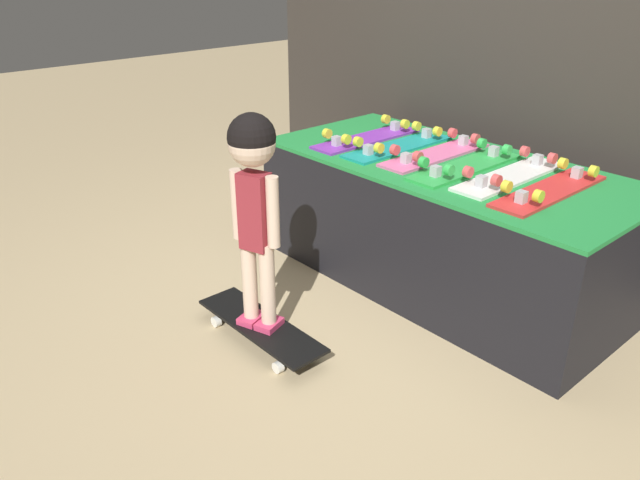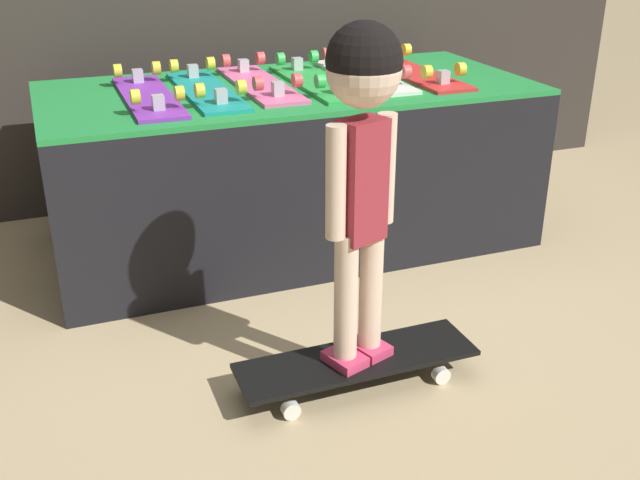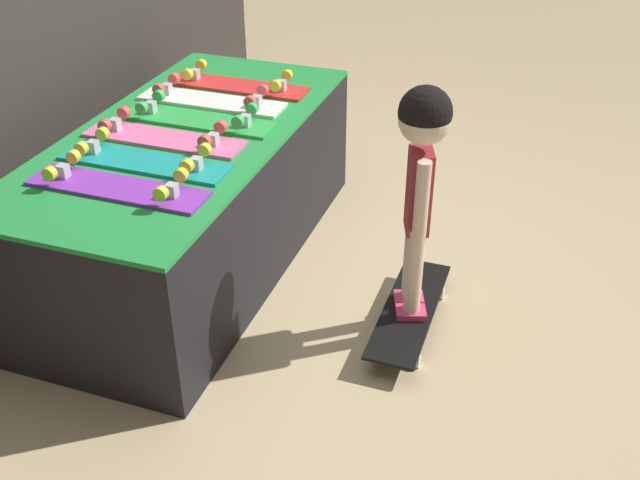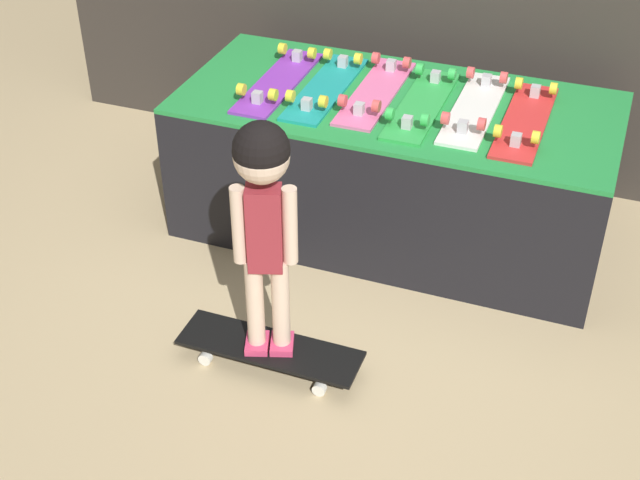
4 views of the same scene
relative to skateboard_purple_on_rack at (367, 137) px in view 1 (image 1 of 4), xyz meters
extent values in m
plane|color=tan|center=(0.56, -0.54, -0.68)|extent=(16.00, 16.00, 0.00)
cube|color=#332D28|center=(0.56, 0.71, 0.58)|extent=(4.15, 0.10, 2.52)
cube|color=black|center=(0.56, 0.02, -0.36)|extent=(1.93, 0.90, 0.65)
cube|color=#23893D|center=(0.56, 0.02, -0.03)|extent=(1.93, 0.90, 0.02)
cube|color=purple|center=(0.00, 0.00, -0.01)|extent=(0.18, 0.71, 0.01)
cube|color=#B7B7BC|center=(0.00, 0.23, 0.02)|extent=(0.04, 0.04, 0.05)
cylinder|color=yellow|center=(0.08, 0.23, 0.05)|extent=(0.03, 0.05, 0.05)
cylinder|color=yellow|center=(-0.08, 0.23, 0.05)|extent=(0.03, 0.05, 0.05)
cube|color=#B7B7BC|center=(0.00, -0.23, 0.02)|extent=(0.04, 0.04, 0.05)
cylinder|color=yellow|center=(0.08, -0.23, 0.05)|extent=(0.03, 0.05, 0.05)
cylinder|color=yellow|center=(-0.08, -0.23, 0.05)|extent=(0.03, 0.05, 0.05)
cube|color=teal|center=(0.22, 0.01, -0.01)|extent=(0.18, 0.71, 0.01)
cube|color=#B7B7BC|center=(0.22, 0.25, 0.02)|extent=(0.04, 0.04, 0.05)
cylinder|color=yellow|center=(0.30, 0.25, 0.05)|extent=(0.03, 0.05, 0.05)
cylinder|color=yellow|center=(0.15, 0.25, 0.05)|extent=(0.03, 0.05, 0.05)
cube|color=#B7B7BC|center=(0.22, -0.22, 0.02)|extent=(0.04, 0.04, 0.05)
cylinder|color=yellow|center=(0.30, -0.22, 0.05)|extent=(0.03, 0.05, 0.05)
cylinder|color=yellow|center=(0.15, -0.22, 0.05)|extent=(0.03, 0.05, 0.05)
cube|color=pink|center=(0.45, 0.05, -0.01)|extent=(0.18, 0.71, 0.01)
cube|color=#B7B7BC|center=(0.45, 0.29, 0.02)|extent=(0.04, 0.04, 0.05)
cylinder|color=#D84C4C|center=(0.52, 0.29, 0.05)|extent=(0.03, 0.05, 0.05)
cylinder|color=#D84C4C|center=(0.37, 0.29, 0.05)|extent=(0.03, 0.05, 0.05)
cube|color=#B7B7BC|center=(0.45, -0.18, 0.02)|extent=(0.04, 0.04, 0.05)
cylinder|color=#D84C4C|center=(0.52, -0.18, 0.05)|extent=(0.03, 0.05, 0.05)
cylinder|color=#D84C4C|center=(0.37, -0.18, 0.05)|extent=(0.03, 0.05, 0.05)
cube|color=green|center=(0.67, 0.01, -0.01)|extent=(0.18, 0.71, 0.01)
cube|color=#B7B7BC|center=(0.67, 0.24, 0.02)|extent=(0.04, 0.04, 0.05)
cylinder|color=green|center=(0.75, 0.24, 0.05)|extent=(0.03, 0.05, 0.05)
cylinder|color=green|center=(0.60, 0.24, 0.05)|extent=(0.03, 0.05, 0.05)
cube|color=#B7B7BC|center=(0.67, -0.23, 0.02)|extent=(0.04, 0.04, 0.05)
cylinder|color=green|center=(0.75, -0.23, 0.05)|extent=(0.03, 0.05, 0.05)
cylinder|color=green|center=(0.60, -0.23, 0.05)|extent=(0.03, 0.05, 0.05)
cube|color=white|center=(0.89, 0.05, -0.01)|extent=(0.18, 0.71, 0.01)
cube|color=#B7B7BC|center=(0.89, 0.28, 0.02)|extent=(0.04, 0.04, 0.05)
cylinder|color=#D84C4C|center=(0.97, 0.28, 0.05)|extent=(0.03, 0.05, 0.05)
cylinder|color=#D84C4C|center=(0.82, 0.28, 0.05)|extent=(0.03, 0.05, 0.05)
cube|color=#B7B7BC|center=(0.89, -0.18, 0.02)|extent=(0.04, 0.04, 0.05)
cylinder|color=#D84C4C|center=(0.97, -0.18, 0.05)|extent=(0.03, 0.05, 0.05)
cylinder|color=#D84C4C|center=(0.82, -0.18, 0.05)|extent=(0.03, 0.05, 0.05)
cube|color=red|center=(1.12, 0.02, -0.01)|extent=(0.18, 0.71, 0.01)
cube|color=#B7B7BC|center=(1.12, 0.25, 0.02)|extent=(0.04, 0.04, 0.05)
cylinder|color=yellow|center=(1.19, 0.25, 0.05)|extent=(0.03, 0.05, 0.05)
cylinder|color=yellow|center=(1.04, 0.25, 0.05)|extent=(0.03, 0.05, 0.05)
cube|color=#B7B7BC|center=(1.12, -0.22, 0.02)|extent=(0.04, 0.04, 0.05)
cylinder|color=yellow|center=(1.19, -0.22, 0.05)|extent=(0.03, 0.05, 0.05)
cylinder|color=yellow|center=(1.04, -0.22, 0.05)|extent=(0.03, 0.05, 0.05)
cube|color=black|center=(0.39, -1.07, -0.60)|extent=(0.73, 0.21, 0.01)
cube|color=#B7B7BC|center=(0.63, -1.07, -0.63)|extent=(0.04, 0.04, 0.05)
cylinder|color=white|center=(0.63, -0.98, -0.66)|extent=(0.05, 0.03, 0.05)
cylinder|color=white|center=(0.63, -1.16, -0.66)|extent=(0.05, 0.03, 0.05)
cube|color=#B7B7BC|center=(0.15, -1.07, -0.63)|extent=(0.04, 0.04, 0.05)
cylinder|color=white|center=(0.15, -0.98, -0.66)|extent=(0.05, 0.03, 0.05)
cylinder|color=white|center=(0.15, -1.16, -0.66)|extent=(0.05, 0.03, 0.05)
cube|color=#E03D6B|center=(0.44, -1.05, -0.58)|extent=(0.12, 0.14, 0.03)
cylinder|color=beige|center=(0.44, -1.05, -0.37)|extent=(0.07, 0.07, 0.39)
cube|color=#E03D6B|center=(0.35, -1.08, -0.58)|extent=(0.12, 0.14, 0.03)
cylinder|color=beige|center=(0.35, -1.08, -0.37)|extent=(0.07, 0.07, 0.39)
cube|color=maroon|center=(0.39, -1.07, -0.04)|extent=(0.15, 0.12, 0.34)
cylinder|color=beige|center=(0.48, -1.04, -0.02)|extent=(0.05, 0.05, 0.31)
cylinder|color=beige|center=(0.31, -1.10, -0.02)|extent=(0.05, 0.05, 0.31)
sphere|color=beige|center=(0.39, -1.07, 0.26)|extent=(0.19, 0.19, 0.19)
sphere|color=black|center=(0.39, -1.07, 0.28)|extent=(0.20, 0.20, 0.20)
camera|label=1|loc=(2.38, -2.47, 0.97)|focal=35.00mm
camera|label=2|loc=(-0.39, -2.79, 0.64)|focal=42.00mm
camera|label=3|loc=(-2.09, -1.53, 1.33)|focal=42.00mm
camera|label=4|loc=(1.48, -3.42, 1.75)|focal=50.00mm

